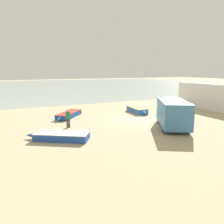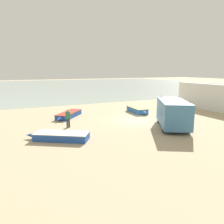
# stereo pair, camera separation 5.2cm
# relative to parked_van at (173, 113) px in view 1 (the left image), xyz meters

# --- Properties ---
(ground_plane) EXTENTS (200.00, 200.00, 0.00)m
(ground_plane) POSITION_rel_parked_van_xyz_m (-1.33, 3.76, -1.31)
(ground_plane) COLOR tan
(sea_water) EXTENTS (120.00, 80.00, 0.01)m
(sea_water) POSITION_rel_parked_van_xyz_m (-1.33, 55.76, -1.30)
(sea_water) COLOR #99A89E
(sea_water) RESTS_ON ground_plane
(harbor_wall) EXTENTS (0.50, 10.07, 3.21)m
(harbor_wall) POSITION_rel_parked_van_xyz_m (9.72, 4.76, 0.30)
(harbor_wall) COLOR silver
(harbor_wall) RESTS_ON ground_plane
(parked_van) EXTENTS (4.38, 5.46, 2.51)m
(parked_van) POSITION_rel_parked_van_xyz_m (0.00, 0.00, 0.00)
(parked_van) COLOR teal
(parked_van) RESTS_ON ground_plane
(fishing_rowboat_0) EXTENTS (3.67, 4.21, 0.53)m
(fishing_rowboat_0) POSITION_rel_parked_van_xyz_m (-7.08, 8.00, -1.04)
(fishing_rowboat_0) COLOR #234CA3
(fishing_rowboat_0) RESTS_ON ground_plane
(fishing_rowboat_1) EXTENTS (1.60, 3.92, 0.63)m
(fishing_rowboat_1) POSITION_rel_parked_van_xyz_m (0.84, 6.98, -0.99)
(fishing_rowboat_1) COLOR #2D66AD
(fishing_rowboat_1) RESTS_ON ground_plane
(fishing_rowboat_2) EXTENTS (4.43, 3.29, 0.54)m
(fishing_rowboat_2) POSITION_rel_parked_van_xyz_m (-9.53, 0.80, -1.04)
(fishing_rowboat_2) COLOR #234CA3
(fishing_rowboat_2) RESTS_ON ground_plane
(fisherman_0) EXTENTS (0.42, 0.42, 1.59)m
(fisherman_0) POSITION_rel_parked_van_xyz_m (-8.13, 3.91, -0.35)
(fisherman_0) COLOR #38383D
(fisherman_0) RESTS_ON ground_plane
(fisherman_1) EXTENTS (0.42, 0.42, 1.59)m
(fisherman_1) POSITION_rel_parked_van_xyz_m (3.58, 5.54, -0.36)
(fisherman_1) COLOR #38383D
(fisherman_1) RESTS_ON ground_plane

